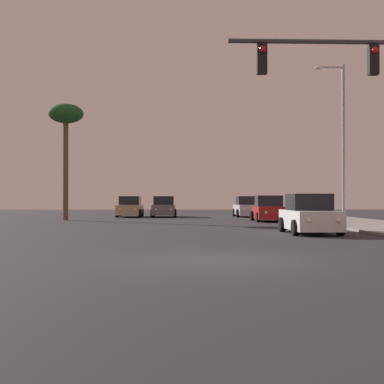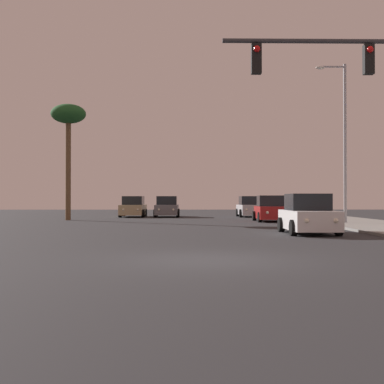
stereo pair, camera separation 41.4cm
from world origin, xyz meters
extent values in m
plane|color=#28282B|center=(0.00, 0.00, 0.00)|extent=(120.00, 120.00, 0.00)
cube|color=silver|center=(4.59, 9.51, 0.58)|extent=(1.82, 4.21, 0.80)
cube|color=black|center=(4.59, 9.66, 1.33)|extent=(1.61, 2.01, 0.70)
cylinder|color=black|center=(3.69, 8.21, 0.32)|extent=(0.24, 0.64, 0.64)
cylinder|color=black|center=(5.49, 8.21, 0.32)|extent=(0.24, 0.64, 0.64)
cylinder|color=black|center=(3.69, 10.81, 0.32)|extent=(0.24, 0.64, 0.64)
cylinder|color=black|center=(5.49, 10.81, 0.32)|extent=(0.24, 0.64, 0.64)
sphere|color=#F2EACC|center=(4.03, 7.39, 0.63)|extent=(0.18, 0.18, 0.18)
sphere|color=#F2EACC|center=(5.15, 7.39, 0.63)|extent=(0.18, 0.18, 0.18)
cube|color=slate|center=(-1.98, 30.60, 0.58)|extent=(1.86, 4.23, 0.80)
cube|color=black|center=(-1.98, 30.75, 1.33)|extent=(1.63, 2.02, 0.70)
cylinder|color=black|center=(-2.88, 29.30, 0.32)|extent=(0.24, 0.64, 0.64)
cylinder|color=black|center=(-1.08, 29.30, 0.32)|extent=(0.24, 0.64, 0.64)
cylinder|color=black|center=(-2.88, 31.90, 0.32)|extent=(0.24, 0.64, 0.64)
cylinder|color=black|center=(-1.08, 31.90, 0.32)|extent=(0.24, 0.64, 0.64)
sphere|color=#F2EACC|center=(-2.54, 28.48, 0.63)|extent=(0.18, 0.18, 0.18)
sphere|color=#F2EACC|center=(-1.43, 28.48, 0.63)|extent=(0.18, 0.18, 0.18)
cube|color=#B7B7BC|center=(4.80, 30.58, 0.58)|extent=(1.88, 4.23, 0.80)
cube|color=black|center=(4.80, 30.73, 1.33)|extent=(1.64, 2.03, 0.70)
cylinder|color=black|center=(3.90, 29.28, 0.32)|extent=(0.24, 0.64, 0.64)
cylinder|color=black|center=(5.70, 29.28, 0.32)|extent=(0.24, 0.64, 0.64)
cylinder|color=black|center=(3.90, 31.88, 0.32)|extent=(0.24, 0.64, 0.64)
cylinder|color=black|center=(5.70, 31.88, 0.32)|extent=(0.24, 0.64, 0.64)
sphere|color=#F2EACC|center=(4.24, 28.46, 0.63)|extent=(0.18, 0.18, 0.18)
sphere|color=#F2EACC|center=(5.35, 28.46, 0.63)|extent=(0.18, 0.18, 0.18)
cube|color=tan|center=(-4.72, 30.55, 0.58)|extent=(1.93, 4.26, 0.80)
cube|color=black|center=(-4.72, 30.70, 1.33)|extent=(1.66, 2.05, 0.70)
cylinder|color=black|center=(-5.62, 29.25, 0.32)|extent=(0.24, 0.64, 0.64)
cylinder|color=black|center=(-3.82, 29.25, 0.32)|extent=(0.24, 0.64, 0.64)
cylinder|color=black|center=(-5.62, 31.85, 0.32)|extent=(0.24, 0.64, 0.64)
cylinder|color=black|center=(-3.82, 31.85, 0.32)|extent=(0.24, 0.64, 0.64)
sphere|color=#F2EACC|center=(-5.28, 28.43, 0.63)|extent=(0.18, 0.18, 0.18)
sphere|color=#F2EACC|center=(-4.16, 28.43, 0.63)|extent=(0.18, 0.18, 0.18)
cube|color=maroon|center=(5.02, 21.73, 0.58)|extent=(1.97, 4.27, 0.80)
cube|color=black|center=(5.02, 21.88, 1.33)|extent=(1.68, 2.06, 0.70)
cylinder|color=black|center=(4.12, 20.43, 0.32)|extent=(0.24, 0.64, 0.64)
cylinder|color=black|center=(5.92, 20.43, 0.32)|extent=(0.24, 0.64, 0.64)
cylinder|color=black|center=(4.12, 23.03, 0.32)|extent=(0.24, 0.64, 0.64)
cylinder|color=black|center=(5.92, 23.03, 0.32)|extent=(0.24, 0.64, 0.64)
sphere|color=#F2EACC|center=(4.47, 19.61, 0.63)|extent=(0.18, 0.18, 0.18)
sphere|color=#F2EACC|center=(5.58, 19.61, 0.63)|extent=(0.18, 0.18, 0.18)
cylinder|color=#38383D|center=(3.91, 3.14, 6.22)|extent=(6.79, 0.14, 0.14)
cube|color=black|center=(4.93, 3.14, 5.67)|extent=(0.30, 0.24, 0.90)
sphere|color=red|center=(4.93, 3.00, 5.94)|extent=(0.20, 0.20, 0.20)
cube|color=black|center=(1.53, 3.14, 5.67)|extent=(0.30, 0.24, 0.90)
sphere|color=red|center=(1.53, 3.00, 5.94)|extent=(0.20, 0.20, 0.20)
cylinder|color=#99999E|center=(8.51, 17.25, 4.62)|extent=(0.18, 0.18, 9.00)
cylinder|color=#99999E|center=(7.81, 17.25, 8.97)|extent=(1.40, 0.10, 0.10)
ellipsoid|color=silver|center=(7.11, 17.25, 8.92)|extent=(0.50, 0.24, 0.20)
cylinder|color=brown|center=(-8.57, 24.00, 3.42)|extent=(0.36, 0.36, 6.85)
ellipsoid|color=#1E5123|center=(-8.57, 24.00, 7.33)|extent=(2.40, 2.40, 1.32)
camera|label=1|loc=(-1.08, -12.80, 1.46)|focal=50.00mm
camera|label=2|loc=(-0.66, -12.81, 1.46)|focal=50.00mm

